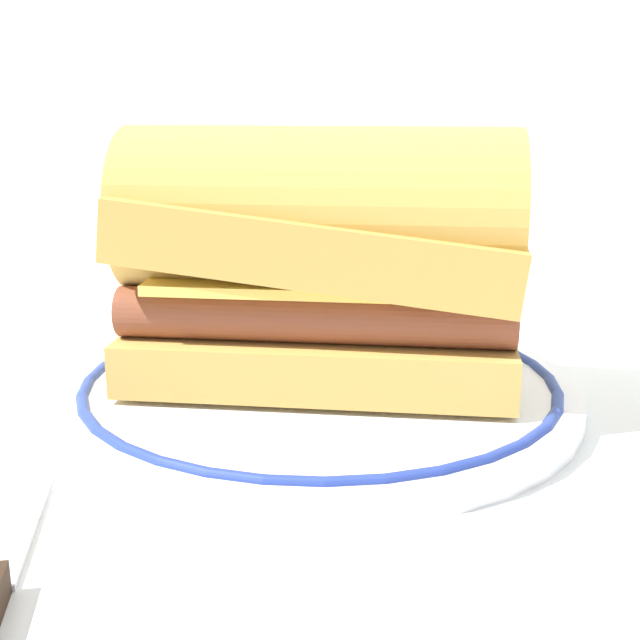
% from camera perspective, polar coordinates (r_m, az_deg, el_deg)
% --- Properties ---
extents(ground_plane, '(1.50, 1.50, 0.00)m').
position_cam_1_polar(ground_plane, '(0.44, 2.56, -6.05)').
color(ground_plane, white).
extents(plate, '(0.27, 0.27, 0.01)m').
position_cam_1_polar(plate, '(0.45, 0.00, -4.59)').
color(plate, white).
rests_on(plate, ground_plane).
extents(sausage_sandwich, '(0.20, 0.11, 0.13)m').
position_cam_1_polar(sausage_sandwich, '(0.43, 0.00, 4.32)').
color(sausage_sandwich, tan).
rests_on(sausage_sandwich, plate).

